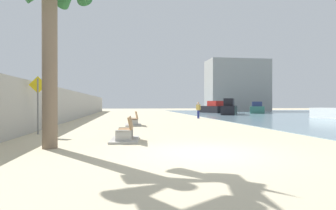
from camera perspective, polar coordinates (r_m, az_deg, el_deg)
The scene contains 11 objects.
ground_plane at distance 26.50m, azimuth -3.41°, elevation -2.98°, with size 120.00×120.00×0.00m, color beige.
seawall at distance 26.85m, azimuth -19.57°, elevation -0.10°, with size 0.80×64.00×2.67m, color #ADAAA3.
palm_tree at distance 10.79m, azimuth -22.72°, elevation 18.93°, with size 3.10×3.03×6.53m.
bench_near at distance 11.61m, azimuth -8.59°, elevation -6.01°, with size 1.24×2.17×0.98m.
bench_far at distance 19.64m, azimuth -6.98°, elevation -3.44°, with size 1.13×2.11×0.98m.
person_walking at distance 28.75m, azimuth 6.14°, elevation -0.78°, with size 0.38×0.42×1.68m.
boat_outer at distance 39.37m, azimuth 12.32°, elevation -0.69°, with size 4.46×6.94×2.15m.
boat_far_left at distance 46.14m, azimuth 9.01°, elevation -0.65°, with size 3.71×5.91×1.90m.
boat_nearest at distance 46.43m, azimuth 17.48°, elevation -0.70°, with size 4.52×6.72×1.77m.
pedestrian_sign at distance 15.20m, azimuth -24.80°, elevation 1.25°, with size 0.85×0.08×2.85m.
harbor_building at distance 58.83m, azimuth 13.77°, elevation 3.81°, with size 12.00×6.00×10.27m, color gray.
Camera 1 is at (-2.34, -8.35, 1.50)m, focal length 30.17 mm.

